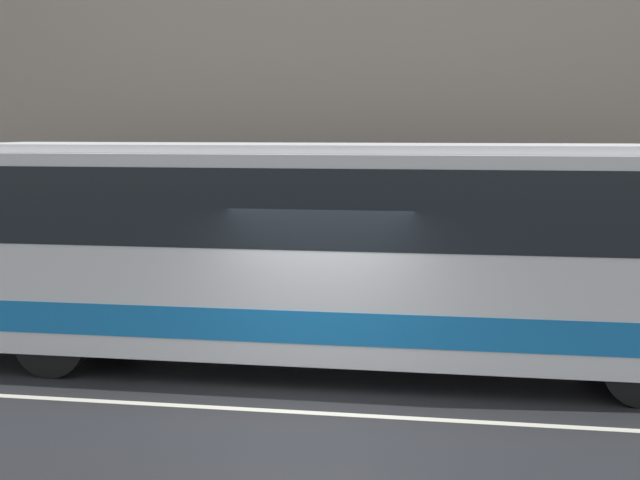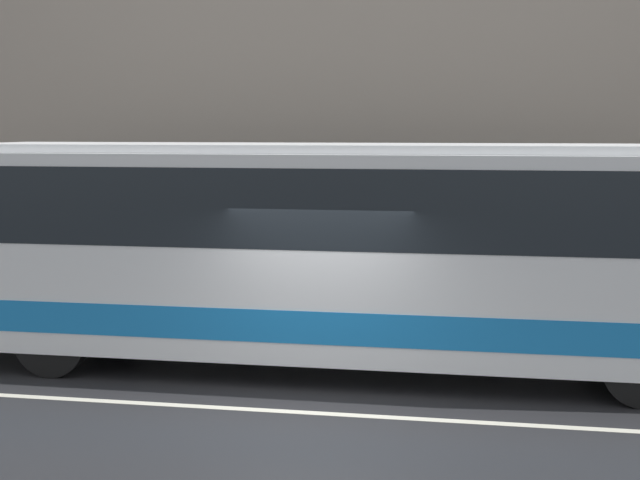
{
  "view_description": "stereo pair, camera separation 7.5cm",
  "coord_description": "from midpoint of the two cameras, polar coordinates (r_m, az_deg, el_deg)",
  "views": [
    {
      "loc": [
        2.0,
        -10.68,
        3.58
      ],
      "look_at": [
        -0.22,
        2.15,
        1.93
      ],
      "focal_mm": 50.0,
      "sensor_mm": 36.0,
      "label": 1
    },
    {
      "loc": [
        2.08,
        -10.67,
        3.58
      ],
      "look_at": [
        -0.22,
        2.15,
        1.93
      ],
      "focal_mm": 50.0,
      "sensor_mm": 36.0,
      "label": 2
    }
  ],
  "objects": [
    {
      "name": "ground_plane",
      "position": [
        11.44,
        -0.62,
        -11.0
      ],
      "size": [
        60.0,
        60.0,
        0.0
      ],
      "primitive_type": "plane",
      "color": "#262628"
    },
    {
      "name": "sidewalk",
      "position": [
        16.32,
        2.77,
        -5.22
      ],
      "size": [
        60.0,
        2.26,
        0.14
      ],
      "color": "#A09E99",
      "rests_on": "ground_plane"
    },
    {
      "name": "lane_stripe",
      "position": [
        11.44,
        -0.62,
        -10.99
      ],
      "size": [
        54.0,
        0.14,
        0.01
      ],
      "color": "beige",
      "rests_on": "ground_plane"
    },
    {
      "name": "transit_bus",
      "position": [
        13.15,
        -0.03,
        -0.2
      ],
      "size": [
        12.18,
        2.62,
        3.34
      ],
      "color": "white",
      "rests_on": "ground_plane"
    }
  ]
}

